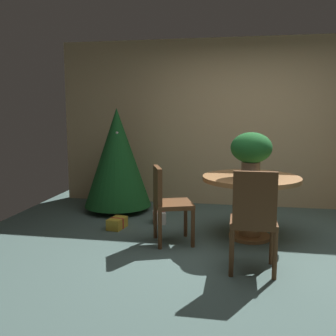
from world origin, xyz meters
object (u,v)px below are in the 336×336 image
object	(u,v)px
flower_vase	(251,150)
wooden_chair_near	(254,217)
gift_box_gold	(117,223)
round_dining_table	(251,194)
holiday_tree	(117,157)
wooden_chair_left	(167,200)
gift_box_cream	(159,217)

from	to	relation	value
flower_vase	wooden_chair_near	xyz separation A→B (m)	(0.01, -0.97, -0.52)
wooden_chair_near	gift_box_gold	xyz separation A→B (m)	(-1.66, 1.11, -0.47)
flower_vase	round_dining_table	bearing A→B (deg)	77.92
flower_vase	holiday_tree	size ratio (longest dim) A/B	0.33
holiday_tree	gift_box_gold	distance (m)	1.18
round_dining_table	gift_box_gold	distance (m)	1.73
gift_box_gold	wooden_chair_near	bearing A→B (deg)	-33.70
wooden_chair_left	gift_box_gold	world-z (taller)	wooden_chair_left
wooden_chair_left	wooden_chair_near	distance (m)	1.16
wooden_chair_left	gift_box_cream	distance (m)	0.90
flower_vase	gift_box_cream	world-z (taller)	flower_vase
round_dining_table	wooden_chair_near	world-z (taller)	wooden_chair_near
wooden_chair_left	gift_box_cream	xyz separation A→B (m)	(-0.25, 0.76, -0.42)
round_dining_table	flower_vase	world-z (taller)	flower_vase
holiday_tree	gift_box_cream	xyz separation A→B (m)	(0.75, -0.54, -0.73)
wooden_chair_left	holiday_tree	world-z (taller)	holiday_tree
wooden_chair_left	holiday_tree	distance (m)	1.66
flower_vase	gift_box_gold	world-z (taller)	flower_vase
wooden_chair_left	round_dining_table	bearing A→B (deg)	20.00
flower_vase	wooden_chair_left	distance (m)	1.11
round_dining_table	gift_box_gold	size ratio (longest dim) A/B	3.69
flower_vase	holiday_tree	xyz separation A→B (m)	(-1.91, 1.02, -0.25)
flower_vase	gift_box_gold	size ratio (longest dim) A/B	1.68
holiday_tree	gift_box_cream	bearing A→B (deg)	-35.86
wooden_chair_left	gift_box_gold	distance (m)	0.95
wooden_chair_left	wooden_chair_near	world-z (taller)	wooden_chair_near
holiday_tree	round_dining_table	bearing A→B (deg)	-26.43
round_dining_table	gift_box_gold	xyz separation A→B (m)	(-1.66, 0.08, -0.47)
wooden_chair_near	gift_box_gold	size ratio (longest dim) A/B	3.18
round_dining_table	holiday_tree	size ratio (longest dim) A/B	0.74
flower_vase	wooden_chair_near	size ratio (longest dim) A/B	0.53
gift_box_cream	gift_box_gold	distance (m)	0.59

